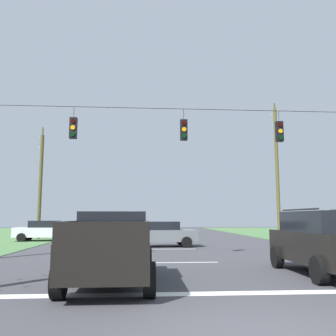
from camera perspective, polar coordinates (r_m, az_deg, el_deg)
stop_bar_stripe at (r=9.28m, az=7.68°, el=-18.68°), size 15.60×0.45×0.01m
lane_dash_0 at (r=15.14m, az=2.91°, el=-14.38°), size 2.50×0.15×0.01m
lane_dash_1 at (r=21.21m, az=0.85°, el=-12.43°), size 2.50×0.15×0.01m
lane_dash_2 at (r=30.31m, az=-0.67°, el=-10.97°), size 2.50×0.15×0.01m
overhead_signal_span at (r=16.54m, az=2.27°, el=0.15°), size 17.90×0.31×7.40m
pickup_truck at (r=10.54m, az=-8.66°, el=-12.03°), size 2.29×5.41×1.95m
suv_black at (r=12.81m, az=23.14°, el=-10.29°), size 2.28×4.83×2.05m
distant_car_crossing_white at (r=29.35m, az=-18.52°, el=-9.16°), size 4.34×2.10×1.52m
distant_car_oncoming at (r=22.84m, az=-1.10°, el=-10.11°), size 4.42×2.26×1.52m
utility_pole_mid_right at (r=32.14m, az=16.53°, el=-0.22°), size 0.29×1.57×11.46m
utility_pole_near_left at (r=32.62m, az=-19.15°, el=-2.22°), size 0.30×1.80×9.37m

